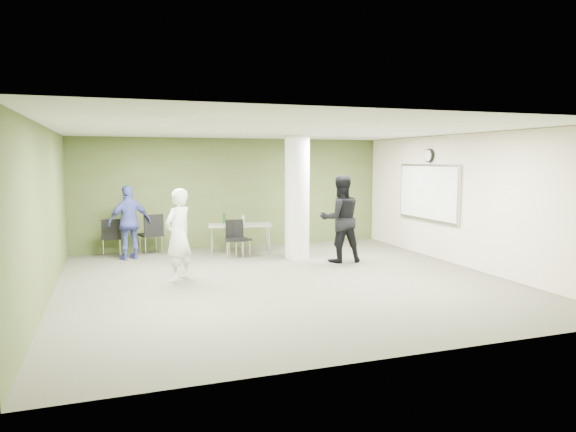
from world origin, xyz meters
name	(u,v)px	position (x,y,z in m)	size (l,w,h in m)	color
floor	(284,280)	(0.00, 0.00, 0.00)	(8.00, 8.00, 0.00)	#525241
ceiling	(283,129)	(0.00, 0.00, 2.80)	(8.00, 8.00, 0.00)	white
wall_back	(234,193)	(0.00, 4.00, 1.40)	(8.00, 0.02, 2.80)	#485327
wall_left	(46,213)	(-4.00, 0.00, 1.40)	(0.02, 8.00, 2.80)	#485327
wall_right_cream	(464,201)	(4.00, 0.00, 1.40)	(0.02, 8.00, 2.80)	beige
column	(297,197)	(1.00, 2.00, 1.40)	(0.56, 0.56, 2.80)	silver
whiteboard	(428,192)	(3.92, 1.20, 1.50)	(0.05, 2.30, 1.30)	silver
wall_clock	(429,156)	(3.92, 1.20, 2.35)	(0.06, 0.32, 0.32)	black
folding_table	(240,226)	(-0.11, 3.01, 0.66)	(1.60, 0.93, 0.96)	gray
wastebasket	(174,248)	(-1.63, 3.34, 0.16)	(0.27, 0.27, 0.31)	#4C4C4C
chair_back_left	(111,235)	(-3.04, 3.57, 0.52)	(0.45, 0.45, 0.89)	black
chair_back_right	(152,231)	(-2.12, 3.47, 0.57)	(0.60, 0.60, 0.98)	black
chair_table_left	(235,236)	(-0.33, 2.59, 0.50)	(0.50, 0.50, 0.86)	black
chair_table_right	(238,235)	(-0.25, 2.60, 0.50)	(0.52, 0.52, 0.86)	black
woman_white	(178,235)	(-1.85, 0.64, 0.86)	(0.63, 0.41, 1.72)	white
man_black	(340,219)	(1.75, 1.27, 0.96)	(0.93, 0.73, 1.92)	black
man_blue	(129,222)	(-2.64, 3.09, 0.84)	(0.99, 0.41, 1.69)	#3E499A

